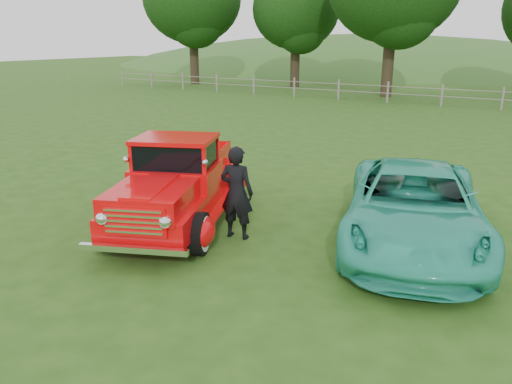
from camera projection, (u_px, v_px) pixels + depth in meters
The scene contains 7 objects.
ground at pixel (192, 241), 9.30m from camera, with size 140.00×140.00×0.00m, color #274A13.
distant_hills at pixel (467, 107), 61.32m from camera, with size 116.00×60.00×18.00m.
fence_line at pixel (442, 95), 27.12m from camera, with size 48.00×0.12×1.20m.
tree_mid_west at pixel (296, 10), 36.46m from camera, with size 6.40×6.40×8.46m.
red_pickup at pixel (178, 184), 10.07m from camera, with size 3.53×5.28×1.78m.
teal_sedan at pixel (414, 207), 8.96m from camera, with size 2.37×5.13×1.43m, color #2CB294.
man at pixel (237, 193), 9.23m from camera, with size 0.64×0.42×1.76m, color black.
Camera 1 is at (5.47, -6.76, 3.64)m, focal length 35.00 mm.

